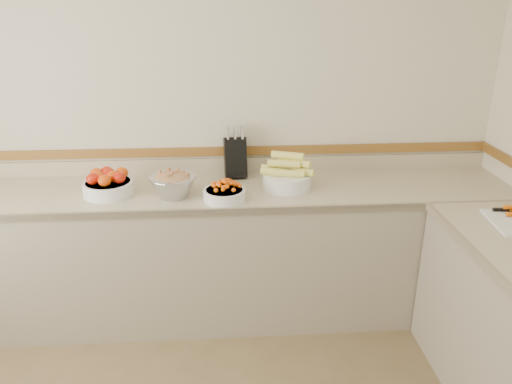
{
  "coord_description": "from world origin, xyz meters",
  "views": [
    {
      "loc": [
        0.17,
        -1.25,
        2.03
      ],
      "look_at": [
        0.35,
        1.35,
        1.0
      ],
      "focal_mm": 35.0,
      "sensor_mm": 36.0,
      "label": 1
    }
  ],
  "objects": [
    {
      "name": "cherry_tomato_bowl",
      "position": [
        0.17,
        1.49,
        0.95
      ],
      "size": [
        0.25,
        0.25,
        0.14
      ],
      "color": "white",
      "rests_on": "counter_back"
    },
    {
      "name": "rhubarb_bowl",
      "position": [
        -0.13,
        1.56,
        0.98
      ],
      "size": [
        0.28,
        0.28,
        0.16
      ],
      "color": "#B2B2BA",
      "rests_on": "counter_back"
    },
    {
      "name": "back_wall",
      "position": [
        0.0,
        2.0,
        1.3
      ],
      "size": [
        4.0,
        0.0,
        4.0
      ],
      "primitive_type": "plane",
      "rotation": [
        1.57,
        0.0,
        0.0
      ],
      "color": "beige",
      "rests_on": "ground_plane"
    },
    {
      "name": "counter_back",
      "position": [
        0.0,
        1.68,
        0.45
      ],
      "size": [
        4.0,
        0.65,
        1.08
      ],
      "color": "#C2B38D",
      "rests_on": "ground_plane"
    },
    {
      "name": "knife_block",
      "position": [
        0.25,
        1.9,
        1.04
      ],
      "size": [
        0.16,
        0.18,
        0.35
      ],
      "color": "black",
      "rests_on": "counter_back"
    },
    {
      "name": "corn_bowl",
      "position": [
        0.57,
        1.67,
        0.97
      ],
      "size": [
        0.34,
        0.31,
        0.23
      ],
      "color": "white",
      "rests_on": "counter_back"
    },
    {
      "name": "tomato_bowl",
      "position": [
        -0.53,
        1.63,
        0.97
      ],
      "size": [
        0.31,
        0.31,
        0.15
      ],
      "color": "white",
      "rests_on": "counter_back"
    }
  ]
}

